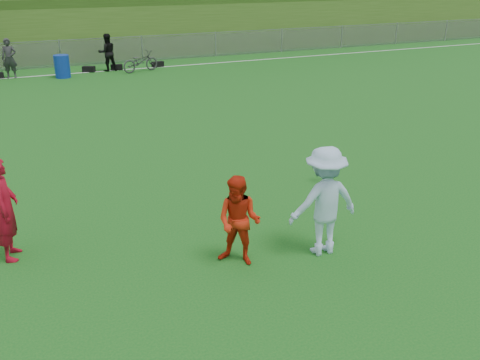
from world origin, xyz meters
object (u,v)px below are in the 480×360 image
player_blue (324,201)px  bicycle (140,61)px  frisbee (333,150)px  recycling_bin (62,66)px  player_red_center (239,221)px  player_red_left (5,209)px

player_blue → bicycle: 17.73m
frisbee → bicycle: size_ratio=0.15×
recycling_bin → bicycle: size_ratio=0.54×
player_blue → frisbee: (1.83, 2.58, -0.15)m
player_red_center → bicycle: player_red_center is taller
player_red_left → recycling_bin: bearing=-0.3°
player_blue → frisbee: bearing=-122.6°
player_red_left → frisbee: size_ratio=6.76×
player_red_left → bicycle: 16.88m
player_red_left → player_blue: size_ratio=0.94×
player_red_left → bicycle: bearing=-11.9°
player_red_left → recycling_bin: size_ratio=1.83×
player_blue → recycling_bin: 17.84m
player_blue → bicycle: player_blue is taller
player_red_center → recycling_bin: (-0.82, 17.46, -0.27)m
player_blue → bicycle: bearing=-91.1°
player_red_center → player_blue: 1.48m
player_red_left → frisbee: (6.72, 0.65, -0.09)m
frisbee → bicycle: (-0.65, 15.10, -0.33)m
frisbee → recycling_bin: (-4.10, 15.10, -0.31)m
recycling_bin → player_red_left: bearing=-99.4°
bicycle → player_blue: bearing=157.7°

